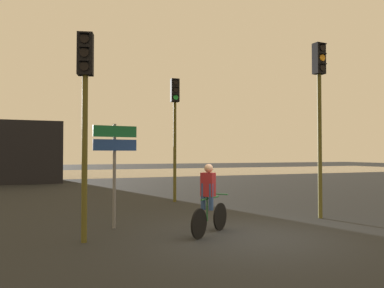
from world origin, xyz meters
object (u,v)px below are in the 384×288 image
(traffic_light_center, at_px, (175,117))
(direction_sign_post, at_px, (115,156))
(traffic_light_near_right, at_px, (319,98))
(traffic_light_near_left, at_px, (85,96))
(cyclist, at_px, (209,199))

(traffic_light_center, xyz_separation_m, direction_sign_post, (-3.06, -4.34, -1.50))
(traffic_light_near_right, bearing_deg, traffic_light_near_left, -0.05)
(traffic_light_near_left, bearing_deg, traffic_light_near_right, -160.14)
(traffic_light_near_left, distance_m, cyclist, 3.55)
(traffic_light_center, relative_size, cyclist, 2.94)
(traffic_light_center, distance_m, cyclist, 6.48)
(traffic_light_near_left, height_order, direction_sign_post, traffic_light_near_left)
(traffic_light_center, bearing_deg, traffic_light_near_right, 123.01)
(traffic_light_near_left, relative_size, traffic_light_center, 0.92)
(traffic_light_near_left, xyz_separation_m, traffic_light_center, (3.90, 5.58, 0.23))
(traffic_light_near_left, bearing_deg, traffic_light_center, -110.03)
(traffic_light_near_left, height_order, cyclist, traffic_light_near_left)
(direction_sign_post, height_order, cyclist, direction_sign_post)
(traffic_light_near_right, bearing_deg, traffic_light_center, -66.46)
(traffic_light_center, distance_m, direction_sign_post, 5.52)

